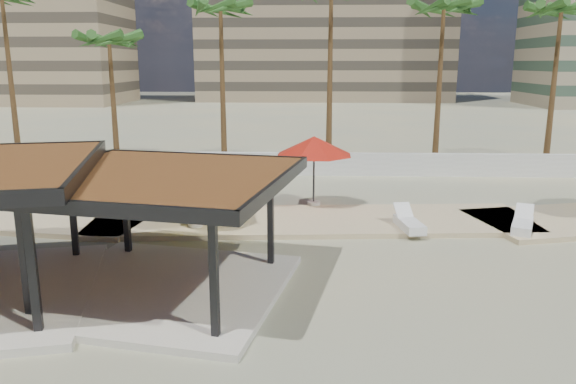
# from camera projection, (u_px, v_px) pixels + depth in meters

# --- Properties ---
(ground) EXTENTS (200.00, 200.00, 0.00)m
(ground) POSITION_uv_depth(u_px,v_px,m) (231.00, 300.00, 13.99)
(ground) COLOR tan
(ground) RESTS_ON ground
(promenade) EXTENTS (44.45, 7.97, 0.24)m
(promenade) POSITION_uv_depth(u_px,v_px,m) (311.00, 217.00, 21.36)
(promenade) COLOR #C6B284
(promenade) RESTS_ON ground
(boundary_wall) EXTENTS (56.00, 0.30, 1.20)m
(boundary_wall) POSITION_uv_depth(u_px,v_px,m) (273.00, 164.00, 29.43)
(boundary_wall) COLOR silver
(boundary_wall) RESTS_ON ground
(building_mid) EXTENTS (38.00, 16.00, 30.40)m
(building_mid) POSITION_uv_depth(u_px,v_px,m) (324.00, 6.00, 86.54)
(building_mid) COLOR #847259
(building_mid) RESTS_ON ground
(pavilion_central) EXTENTS (7.30, 7.30, 3.16)m
(pavilion_central) POSITION_uv_depth(u_px,v_px,m) (161.00, 222.00, 14.09)
(pavilion_central) COLOR beige
(pavilion_central) RESTS_ON ground
(umbrella_b) EXTENTS (3.51, 3.51, 2.63)m
(umbrella_b) POSITION_uv_depth(u_px,v_px,m) (193.00, 163.00, 19.16)
(umbrella_b) COLOR beige
(umbrella_b) RESTS_ON promenade
(umbrella_c) EXTENTS (4.13, 4.13, 2.78)m
(umbrella_c) POSITION_uv_depth(u_px,v_px,m) (314.00, 146.00, 22.15)
(umbrella_c) COLOR beige
(umbrella_c) RESTS_ON promenade
(lounger_b) EXTENTS (1.31, 1.99, 0.72)m
(lounger_b) POSITION_uv_depth(u_px,v_px,m) (522.00, 225.00, 19.24)
(lounger_b) COLOR white
(lounger_b) RESTS_ON promenade
(lounger_c) EXTENTS (0.91, 1.95, 0.71)m
(lounger_c) POSITION_uv_depth(u_px,v_px,m) (409.00, 224.00, 19.39)
(lounger_c) COLOR white
(lounger_c) RESTS_ON promenade
(palm_b) EXTENTS (3.00, 3.00, 10.22)m
(palm_b) POSITION_uv_depth(u_px,v_px,m) (2.00, 2.00, 30.73)
(palm_b) COLOR brown
(palm_b) RESTS_ON ground
(palm_c) EXTENTS (3.00, 3.00, 7.82)m
(palm_c) POSITION_uv_depth(u_px,v_px,m) (109.00, 44.00, 30.43)
(palm_c) COLOR brown
(palm_c) RESTS_ON ground
(palm_d) EXTENTS (3.00, 3.00, 9.53)m
(palm_d) POSITION_uv_depth(u_px,v_px,m) (221.00, 14.00, 30.61)
(palm_d) COLOR brown
(palm_d) RESTS_ON ground
(palm_f) EXTENTS (3.00, 3.00, 9.48)m
(palm_f) POSITION_uv_depth(u_px,v_px,m) (444.00, 14.00, 29.88)
(palm_f) COLOR brown
(palm_f) RESTS_ON ground
(palm_g) EXTENTS (3.00, 3.00, 9.32)m
(palm_g) POSITION_uv_depth(u_px,v_px,m) (561.00, 16.00, 29.29)
(palm_g) COLOR brown
(palm_g) RESTS_ON ground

